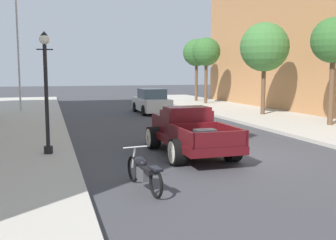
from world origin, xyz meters
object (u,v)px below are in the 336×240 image
street_tree_farthest (197,53)px  motorcycle_parked (144,171)px  car_background_white (151,102)px  flagpole (21,26)px  street_tree_nearest (334,41)px  street_lamp_near (46,83)px  hotrod_truck_maroon (187,131)px  street_tree_third (206,52)px  street_tree_second (264,47)px

street_tree_farthest → motorcycle_parked: bearing=-113.4°
car_background_white → flagpole: (-8.17, 2.77, 5.00)m
street_tree_nearest → car_background_white: bearing=125.8°
car_background_white → flagpole: bearing=161.3°
street_lamp_near → street_tree_nearest: (13.34, 3.24, 1.84)m
street_lamp_near → hotrod_truck_maroon: bearing=-6.7°
street_tree_third → flagpole: bearing=-170.3°
street_tree_farthest → hotrod_truck_maroon: bearing=-111.6°
street_lamp_near → flagpole: 15.77m
car_background_white → street_tree_third: 8.74m
motorcycle_parked → street_tree_farthest: 27.62m
street_tree_third → street_tree_farthest: size_ratio=0.98×
motorcycle_parked → flagpole: flagpole is taller
street_tree_nearest → street_tree_third: street_tree_third is taller
street_lamp_near → street_tree_second: size_ratio=0.69×
car_background_white → street_tree_nearest: bearing=-54.2°
car_background_white → street_tree_farthest: bearing=52.6°
hotrod_truck_maroon → car_background_white: car_background_white is taller
street_tree_second → street_tree_farthest: bearing=88.9°
car_background_white → flagpole: flagpole is taller
street_tree_second → street_tree_farthest: size_ratio=1.00×
street_tree_nearest → street_tree_third: size_ratio=0.96×
flagpole → street_tree_farthest: bearing=20.9°
street_lamp_near → street_tree_third: bearing=54.5°
street_tree_nearest → street_tree_second: size_ratio=0.93×
street_tree_nearest → street_tree_third: bearing=92.7°
hotrod_truck_maroon → street_tree_second: size_ratio=0.89×
car_background_white → street_tree_farthest: 11.09m
hotrod_truck_maroon → street_tree_second: bearing=48.2°
street_tree_second → street_tree_farthest: 12.22m
car_background_white → street_tree_second: bearing=-32.6°
street_tree_farthest → street_tree_second: bearing=-91.1°
motorcycle_parked → street_tree_third: 24.67m
motorcycle_parked → street_tree_farthest: (10.84, 25.08, 4.02)m
hotrod_truck_maroon → flagpole: 17.71m
motorcycle_parked → street_lamp_near: street_lamp_near is taller
hotrod_truck_maroon → motorcycle_parked: hotrod_truck_maroon is taller
hotrod_truck_maroon → street_tree_nearest: street_tree_nearest is taller
hotrod_truck_maroon → flagpole: flagpole is taller
motorcycle_parked → street_tree_third: bearing=64.4°
hotrod_truck_maroon → street_tree_third: size_ratio=0.91×
car_background_white → street_tree_nearest: 12.00m
street_lamp_near → street_tree_third: size_ratio=0.71×
motorcycle_parked → street_tree_nearest: (11.20, 7.45, 3.78)m
street_lamp_near → flagpole: size_ratio=0.42×
hotrod_truck_maroon → car_background_white: 13.26m
motorcycle_parked → street_lamp_near: bearing=116.9°
car_background_white → street_tree_second: 8.05m
street_tree_second → street_tree_nearest: bearing=-83.6°
street_tree_second → street_tree_third: (-0.09, 9.11, 0.13)m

